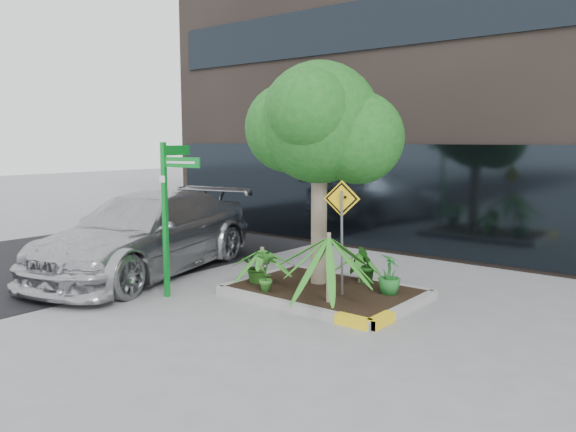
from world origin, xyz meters
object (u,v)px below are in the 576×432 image
Objects in this scene: cattle_sign at (342,219)px; tree at (320,123)px; street_sign_post at (169,202)px; parked_car at (146,233)px.

tree is at bearing 122.80° from cattle_sign.
cattle_sign is (2.70, 1.44, -0.21)m from street_sign_post.
cattle_sign is at bearing -7.11° from parked_car.
tree reaches higher than parked_car.
cattle_sign is at bearing 15.03° from street_sign_post.
tree is at bearing 2.75° from parked_car.
street_sign_post is 3.06m from cattle_sign.
parked_car is 2.21m from street_sign_post.
tree is 3.05m from street_sign_post.
tree is 1.54× the size of street_sign_post.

